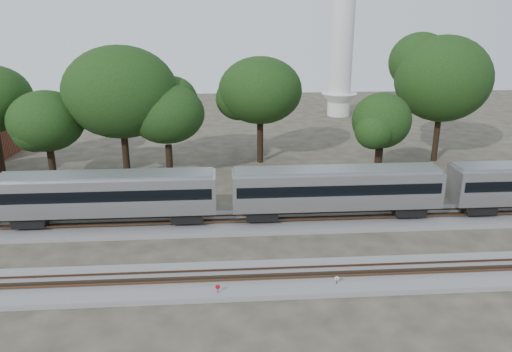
{
  "coord_description": "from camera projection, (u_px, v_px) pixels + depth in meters",
  "views": [
    {
      "loc": [
        1.12,
        -35.24,
        18.52
      ],
      "look_at": [
        4.03,
        5.0,
        4.95
      ],
      "focal_mm": 35.0,
      "sensor_mm": 36.0,
      "label": 1
    }
  ],
  "objects": [
    {
      "name": "tree_4",
      "position": [
        167.0,
        114.0,
        54.27
      ],
      "size": [
        7.78,
        7.78,
        10.97
      ],
      "color": "black",
      "rests_on": "ground"
    },
    {
      "name": "switch_stand_white",
      "position": [
        337.0,
        281.0,
        34.51
      ],
      "size": [
        0.31,
        0.06,
        0.98
      ],
      "rotation": [
        0.0,
        0.0,
        0.1
      ],
      "color": "#512D19",
      "rests_on": "ground"
    },
    {
      "name": "tree_3",
      "position": [
        120.0,
        92.0,
        53.74
      ],
      "size": [
        10.12,
        10.12,
        14.27
      ],
      "color": "black",
      "rests_on": "ground"
    },
    {
      "name": "track_far",
      "position": [
        211.0,
        224.0,
        44.75
      ],
      "size": [
        160.0,
        5.0,
        0.73
      ],
      "color": "slate",
      "rests_on": "ground"
    },
    {
      "name": "tree_6",
      "position": [
        382.0,
        121.0,
        54.43
      ],
      "size": [
        7.03,
        7.03,
        9.91
      ],
      "color": "black",
      "rests_on": "ground"
    },
    {
      "name": "ground",
      "position": [
        210.0,
        257.0,
        39.14
      ],
      "size": [
        160.0,
        160.0,
        0.0
      ],
      "primitive_type": "plane",
      "color": "#383328",
      "rests_on": "ground"
    },
    {
      "name": "switch_stand_red",
      "position": [
        218.0,
        290.0,
        33.37
      ],
      "size": [
        0.33,
        0.06,
        1.03
      ],
      "rotation": [
        0.0,
        0.0,
        -0.07
      ],
      "color": "#512D19",
      "rests_on": "ground"
    },
    {
      "name": "switch_lever",
      "position": [
        300.0,
        292.0,
        33.98
      ],
      "size": [
        0.58,
        0.47,
        0.3
      ],
      "primitive_type": "cube",
      "rotation": [
        0.0,
        0.0,
        0.4
      ],
      "color": "#512D19",
      "rests_on": "ground"
    },
    {
      "name": "track_near",
      "position": [
        209.0,
        281.0,
        35.3
      ],
      "size": [
        160.0,
        5.0,
        0.73
      ],
      "color": "slate",
      "rests_on": "ground"
    },
    {
      "name": "tree_2",
      "position": [
        46.0,
        121.0,
        53.46
      ],
      "size": [
        7.2,
        7.2,
        10.16
      ],
      "color": "black",
      "rests_on": "ground"
    },
    {
      "name": "tree_5",
      "position": [
        260.0,
        90.0,
        60.59
      ],
      "size": [
        9.24,
        9.24,
        13.03
      ],
      "color": "black",
      "rests_on": "ground"
    },
    {
      "name": "train",
      "position": [
        447.0,
        184.0,
        45.21
      ],
      "size": [
        116.59,
        3.34,
        4.92
      ],
      "color": "#A9ABB0",
      "rests_on": "ground"
    },
    {
      "name": "tree_7",
      "position": [
        443.0,
        79.0,
        60.72
      ],
      "size": [
        10.57,
        10.57,
        14.91
      ],
      "color": "black",
      "rests_on": "ground"
    }
  ]
}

